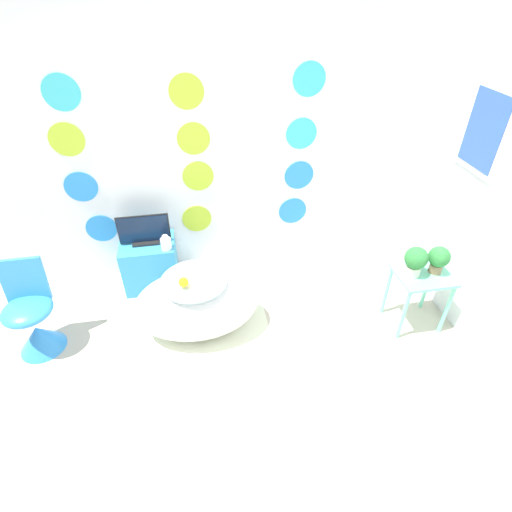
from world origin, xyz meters
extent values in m
plane|color=#BCB29E|center=(0.00, 0.00, 0.00)|extent=(12.00, 12.00, 0.00)
cube|color=white|center=(0.00, 1.98, 1.30)|extent=(5.03, 0.04, 2.60)
cylinder|color=#2D8CE0|center=(-0.90, 1.96, 0.53)|extent=(0.27, 0.01, 0.27)
cylinder|color=#B2D633|center=(-0.03, 1.96, 0.54)|extent=(0.27, 0.01, 0.27)
cylinder|color=#2D8CE0|center=(0.91, 1.96, 0.53)|extent=(0.27, 0.01, 0.27)
cylinder|color=#2D8CE0|center=(-0.97, 1.96, 0.95)|extent=(0.27, 0.01, 0.27)
cylinder|color=#B2D633|center=(0.02, 1.96, 0.97)|extent=(0.27, 0.01, 0.27)
cylinder|color=#2D8CE0|center=(0.95, 1.96, 0.90)|extent=(0.27, 0.01, 0.27)
cylinder|color=#B2D633|center=(-0.98, 1.96, 1.36)|extent=(0.27, 0.01, 0.27)
cylinder|color=#B2D633|center=(0.01, 1.96, 1.31)|extent=(0.27, 0.01, 0.27)
cylinder|color=#3DC6D6|center=(0.94, 1.96, 1.29)|extent=(0.27, 0.01, 0.27)
cylinder|color=#3DC6D6|center=(-0.92, 1.96, 1.72)|extent=(0.27, 0.01, 0.27)
cylinder|color=#B2D633|center=(-0.01, 1.96, 1.68)|extent=(0.27, 0.01, 0.27)
cylinder|color=#3DC6D6|center=(0.98, 1.96, 1.73)|extent=(0.27, 0.01, 0.27)
cube|color=silver|center=(2.03, 0.98, 1.30)|extent=(0.04, 2.96, 2.60)
cube|color=white|center=(2.00, 1.08, 1.55)|extent=(0.02, 0.44, 0.60)
cube|color=#3359B2|center=(1.99, 1.08, 1.55)|extent=(0.01, 0.36, 0.52)
cube|color=silver|center=(-0.13, 0.89, 0.00)|extent=(1.20, 0.94, 0.01)
ellipsoid|color=white|center=(-0.11, 1.07, 0.27)|extent=(0.99, 0.64, 0.53)
cylinder|color=#B2DBEA|center=(-0.11, 1.07, 0.51)|extent=(0.52, 0.52, 0.01)
sphere|color=yellow|center=(-0.18, 1.00, 0.57)|extent=(0.08, 0.08, 0.08)
sphere|color=yellow|center=(-0.18, 0.98, 0.60)|extent=(0.05, 0.05, 0.05)
cone|color=orange|center=(-0.18, 0.96, 0.60)|extent=(0.02, 0.02, 0.02)
cone|color=#338CE0|center=(-1.35, 1.08, 0.11)|extent=(0.35, 0.35, 0.22)
ellipsoid|color=#338CE0|center=(-1.35, 1.08, 0.41)|extent=(0.37, 0.37, 0.13)
cube|color=#338CE0|center=(-1.35, 1.21, 0.59)|extent=(0.31, 0.09, 0.36)
cube|color=#389ED6|center=(-0.50, 1.74, 0.23)|extent=(0.48, 0.39, 0.47)
cube|color=white|center=(-0.50, 1.55, 0.32)|extent=(0.41, 0.01, 0.13)
cube|color=black|center=(-0.50, 1.74, 0.48)|extent=(0.24, 0.12, 0.02)
cube|color=black|center=(-0.50, 1.74, 0.61)|extent=(0.45, 0.01, 0.27)
cube|color=#0F1E38|center=(-0.50, 1.73, 0.61)|extent=(0.43, 0.01, 0.25)
cylinder|color=white|center=(-0.32, 1.61, 0.52)|extent=(0.09, 0.09, 0.10)
cylinder|color=white|center=(-0.32, 1.61, 0.58)|extent=(0.05, 0.05, 0.03)
cube|color=#72D8B7|center=(1.68, 0.82, 0.51)|extent=(0.42, 0.35, 0.02)
cylinder|color=#72D8B7|center=(1.49, 0.67, 0.25)|extent=(0.03, 0.03, 0.50)
cylinder|color=#72D8B7|center=(1.86, 0.67, 0.25)|extent=(0.03, 0.03, 0.50)
cylinder|color=#72D8B7|center=(1.49, 0.97, 0.25)|extent=(0.03, 0.03, 0.50)
cylinder|color=#72D8B7|center=(1.86, 0.97, 0.25)|extent=(0.03, 0.03, 0.50)
cylinder|color=beige|center=(1.58, 0.84, 0.56)|extent=(0.12, 0.12, 0.08)
sphere|color=#2D7A38|center=(1.58, 0.84, 0.68)|extent=(0.18, 0.18, 0.18)
cylinder|color=#8C6B4C|center=(1.77, 0.83, 0.56)|extent=(0.10, 0.10, 0.08)
sphere|color=#2D7A38|center=(1.77, 0.83, 0.67)|extent=(0.16, 0.16, 0.16)
camera|label=1|loc=(-0.06, -1.34, 2.49)|focal=28.00mm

